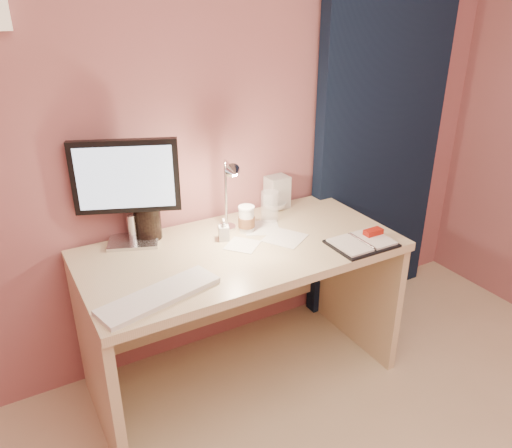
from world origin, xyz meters
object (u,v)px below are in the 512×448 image
bowl (275,206)px  lotion_bottle (224,230)px  dark_jar (147,220)px  desk_lamp (238,189)px  clear_cup (270,206)px  monitor (127,183)px  keyboard (159,296)px  planner (363,242)px  coffee_cup (246,220)px  product_box (277,192)px  desk (235,283)px

bowl → lotion_bottle: 0.43m
dark_jar → desk_lamp: (0.37, -0.18, 0.14)m
clear_cup → lotion_bottle: clear_cup is taller
monitor → keyboard: bearing=-74.4°
keyboard → dark_jar: size_ratio=2.71×
keyboard → desk_lamp: desk_lamp is taller
planner → bowl: size_ratio=2.34×
desk_lamp → dark_jar: bearing=164.8°
coffee_cup → dark_jar: size_ratio=0.73×
lotion_bottle → desk_lamp: (0.08, 0.01, 0.17)m
bowl → dark_jar: (-0.68, -0.00, 0.07)m
product_box → desk_lamp: (-0.33, -0.20, 0.14)m
desk → monitor: bearing=154.1°
desk → lotion_bottle: (-0.04, 0.02, 0.28)m
desk_lamp → product_box: bearing=41.8°
lotion_bottle → product_box: bearing=26.9°
coffee_cup → desk_lamp: (-0.05, -0.02, 0.17)m
keyboard → desk_lamp: 0.63m
bowl → dark_jar: size_ratio=0.69×
desk → clear_cup: clear_cup is taller
bowl → desk_lamp: size_ratio=0.33×
product_box → desk_lamp: bearing=-152.3°
planner → bowl: (-0.13, 0.53, 0.01)m
coffee_cup → lotion_bottle: bearing=-166.7°
bowl → product_box: size_ratio=0.71×
planner → lotion_bottle: lotion_bottle is taller
planner → dark_jar: (-0.81, 0.53, 0.08)m
bowl → product_box: 0.07m
product_box → keyboard: bearing=-151.1°
keyboard → dark_jar: 0.52m
lotion_bottle → product_box: 0.46m
coffee_cup → clear_cup: 0.17m
desk → desk_lamp: 0.46m
monitor → dark_jar: monitor is taller
monitor → bowl: size_ratio=3.98×
monitor → clear_cup: size_ratio=3.17×
planner → product_box: product_box is taller
planner → keyboard: bearing=178.3°
desk → clear_cup: size_ratio=9.34×
desk_lamp → lotion_bottle: bearing=-161.6°
planner → desk_lamp: bearing=141.5°
planner → clear_cup: bearing=118.6°
monitor → bowl: bearing=23.2°
monitor → desk: bearing=-4.3°
product_box → desk_lamp: size_ratio=0.47×
lotion_bottle → product_box: product_box is taller
desk → monitor: 0.68m
desk → dark_jar: bearing=146.4°
monitor → desk_lamp: monitor is taller
monitor → dark_jar: bearing=36.6°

